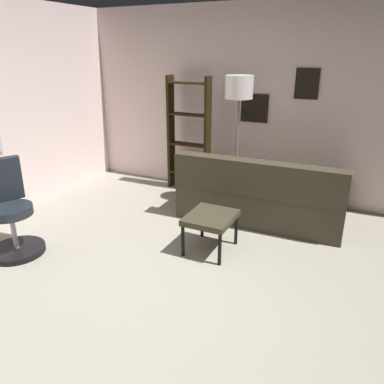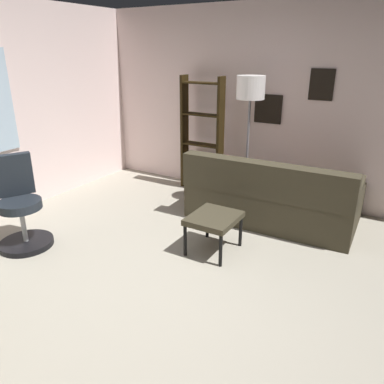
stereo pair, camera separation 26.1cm
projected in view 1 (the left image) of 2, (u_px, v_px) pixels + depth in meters
The scene contains 7 objects.
ground_plane at pixel (182, 297), 3.30m from camera, with size 5.25×5.61×0.10m, color #9D9686.
wall_right_with_frames at pixel (272, 105), 5.07m from camera, with size 0.12×5.61×2.60m.
couch at pixel (272, 194), 4.69m from camera, with size 1.57×2.01×0.83m.
footstool at pixel (211, 219), 3.87m from camera, with size 0.54×0.47×0.41m.
office_chair at pixel (10, 217), 3.83m from camera, with size 0.57×0.59×0.99m.
bookshelf at pixel (189, 141), 5.50m from camera, with size 0.18×0.64×1.67m.
floor_lamp at pixel (239, 97), 4.64m from camera, with size 0.35×0.35×1.71m.
Camera 1 is at (-2.44, -1.28, 2.00)m, focal length 34.95 mm.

